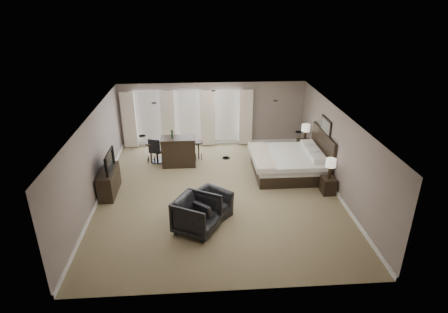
{
  "coord_description": "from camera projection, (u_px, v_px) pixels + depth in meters",
  "views": [
    {
      "loc": [
        -0.57,
        -10.43,
        5.93
      ],
      "look_at": [
        0.2,
        0.4,
        1.1
      ],
      "focal_mm": 30.0,
      "sensor_mm": 36.0,
      "label": 1
    }
  ],
  "objects": [
    {
      "name": "bar_stool_left",
      "position": [
        151.0,
        152.0,
        13.96
      ],
      "size": [
        0.47,
        0.47,
        0.79
      ],
      "primitive_type": "cube",
      "rotation": [
        0.0,
        0.0,
        0.31
      ],
      "color": "black",
      "rests_on": "ground"
    },
    {
      "name": "wall_art",
      "position": [
        326.0,
        126.0,
        12.6
      ],
      "size": [
        0.04,
        0.96,
        0.56
      ],
      "primitive_type": "cube",
      "color": "slate",
      "rests_on": "room"
    },
    {
      "name": "room",
      "position": [
        218.0,
        156.0,
        11.42
      ],
      "size": [
        7.6,
        8.6,
        2.64
      ],
      "color": "#7C6E4E",
      "rests_on": "ground"
    },
    {
      "name": "lamp_far",
      "position": [
        305.0,
        133.0,
        14.22
      ],
      "size": [
        0.32,
        0.32,
        0.66
      ],
      "primitive_type": "cube",
      "color": "beige",
      "rests_on": "nightstand_far"
    },
    {
      "name": "tv",
      "position": [
        107.0,
        168.0,
        11.61
      ],
      "size": [
        0.62,
        1.07,
        0.14
      ],
      "primitive_type": "imported",
      "rotation": [
        0.0,
        0.0,
        1.57
      ],
      "color": "black",
      "rests_on": "dresser"
    },
    {
      "name": "dresser",
      "position": [
        109.0,
        182.0,
        11.8
      ],
      "size": [
        0.45,
        1.4,
        0.81
      ],
      "primitive_type": "cube",
      "color": "black",
      "rests_on": "ground"
    },
    {
      "name": "desk_chair",
      "position": [
        157.0,
        150.0,
        13.95
      ],
      "size": [
        0.64,
        0.64,
        0.99
      ],
      "primitive_type": "cube",
      "rotation": [
        0.0,
        0.0,
        2.8
      ],
      "color": "black",
      "rests_on": "ground"
    },
    {
      "name": "bar_counter",
      "position": [
        179.0,
        152.0,
        13.64
      ],
      "size": [
        1.26,
        0.66,
        1.1
      ],
      "primitive_type": "cube",
      "color": "black",
      "rests_on": "ground"
    },
    {
      "name": "nightstand_near",
      "position": [
        328.0,
        185.0,
        11.87
      ],
      "size": [
        0.4,
        0.49,
        0.54
      ],
      "primitive_type": "cube",
      "color": "black",
      "rests_on": "ground"
    },
    {
      "name": "bar_stool_right",
      "position": [
        199.0,
        151.0,
        14.21
      ],
      "size": [
        0.41,
        0.41,
        0.72
      ],
      "primitive_type": "cube",
      "rotation": [
        0.0,
        0.0,
        -0.23
      ],
      "color": "black",
      "rests_on": "ground"
    },
    {
      "name": "bed",
      "position": [
        291.0,
        154.0,
        12.93
      ],
      "size": [
        2.42,
        2.31,
        1.54
      ],
      "primitive_type": "cube",
      "color": "silver",
      "rests_on": "ground"
    },
    {
      "name": "window_bay",
      "position": [
        188.0,
        118.0,
        15.14
      ],
      "size": [
        5.25,
        0.2,
        2.3
      ],
      "color": "silver",
      "rests_on": "room"
    },
    {
      "name": "nightstand_far",
      "position": [
        304.0,
        149.0,
        14.49
      ],
      "size": [
        0.48,
        0.59,
        0.65
      ],
      "primitive_type": "cube",
      "color": "black",
      "rests_on": "ground"
    },
    {
      "name": "lamp_near",
      "position": [
        330.0,
        169.0,
        11.63
      ],
      "size": [
        0.32,
        0.32,
        0.65
      ],
      "primitive_type": "cube",
      "color": "beige",
      "rests_on": "nightstand_near"
    },
    {
      "name": "armchair_near",
      "position": [
        208.0,
        202.0,
        10.51
      ],
      "size": [
        1.32,
        1.33,
        0.99
      ],
      "primitive_type": "imported",
      "rotation": [
        0.0,
        0.0,
        0.81
      ],
      "color": "black",
      "rests_on": "ground"
    },
    {
      "name": "armchair_far",
      "position": [
        197.0,
        213.0,
        9.89
      ],
      "size": [
        1.36,
        1.38,
        1.07
      ],
      "primitive_type": "imported",
      "rotation": [
        0.0,
        0.0,
        1.07
      ],
      "color": "black",
      "rests_on": "ground"
    }
  ]
}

